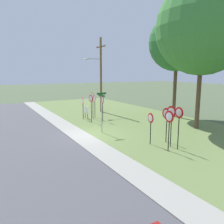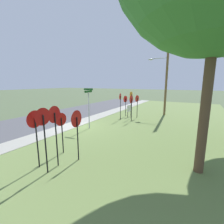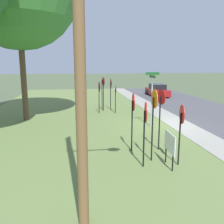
{
  "view_description": "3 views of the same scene",
  "coord_description": "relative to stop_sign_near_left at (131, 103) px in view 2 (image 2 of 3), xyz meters",
  "views": [
    {
      "loc": [
        15.05,
        -6.68,
        4.73
      ],
      "look_at": [
        -1.0,
        2.5,
        1.43
      ],
      "focal_mm": 35.58,
      "sensor_mm": 36.0,
      "label": 1
    },
    {
      "loc": [
        9.41,
        8.4,
        3.61
      ],
      "look_at": [
        -0.53,
        2.96,
        1.48
      ],
      "focal_mm": 24.76,
      "sensor_mm": 36.0,
      "label": 2
    },
    {
      "loc": [
        -13.62,
        5.44,
        3.68
      ],
      "look_at": [
        -0.7,
        3.51,
        1.07
      ],
      "focal_mm": 38.86,
      "sensor_mm": 36.0,
      "label": 3
    }
  ],
  "objects": [
    {
      "name": "yield_sign_near_right",
      "position": [
        9.07,
        0.18,
        0.21
      ],
      "size": [
        0.71,
        0.12,
        2.65
      ],
      "rotation": [
        0.0,
        0.0,
        0.11
      ],
      "color": "black",
      "rests_on": "grass_median"
    },
    {
      "name": "ground_plane",
      "position": [
        3.99,
        -3.12,
        -1.81
      ],
      "size": [
        160.0,
        160.0,
        0.0
      ],
      "primitive_type": "plane",
      "color": "#4C5B3D"
    },
    {
      "name": "sidewalk_strip",
      "position": [
        3.99,
        -3.92,
        -1.78
      ],
      "size": [
        44.0,
        1.6,
        0.06
      ],
      "primitive_type": "cube",
      "color": "#99968C",
      "rests_on": "ground_plane"
    },
    {
      "name": "street_name_post",
      "position": [
        3.83,
        -2.03,
        0.1
      ],
      "size": [
        0.96,
        0.82,
        3.17
      ],
      "rotation": [
        0.0,
        0.0,
        0.04
      ],
      "color": "#9EA0A8",
      "rests_on": "grass_median"
    },
    {
      "name": "yield_sign_far_right",
      "position": [
        9.65,
        0.22,
        0.2
      ],
      "size": [
        0.68,
        0.1,
        2.66
      ],
      "rotation": [
        0.0,
        0.0,
        -0.02
      ],
      "color": "black",
      "rests_on": "grass_median"
    },
    {
      "name": "utility_pole",
      "position": [
        -4.62,
        2.08,
        2.9
      ],
      "size": [
        2.1,
        2.24,
        8.66
      ],
      "color": "brown",
      "rests_on": "grass_median"
    },
    {
      "name": "stop_sign_near_right",
      "position": [
        -1.7,
        -0.04,
        -0.07
      ],
      "size": [
        0.7,
        0.14,
        2.35
      ],
      "rotation": [
        0.0,
        0.0,
        -0.17
      ],
      "color": "black",
      "rests_on": "grass_median"
    },
    {
      "name": "road_asphalt",
      "position": [
        3.99,
        -7.92,
        -1.81
      ],
      "size": [
        44.0,
        6.4,
        0.01
      ],
      "primitive_type": "cube",
      "color": "#4C4C51",
      "rests_on": "ground_plane"
    },
    {
      "name": "stop_sign_near_left",
      "position": [
        0.0,
        0.0,
        0.0
      ],
      "size": [
        0.72,
        0.11,
        2.44
      ],
      "rotation": [
        0.0,
        0.0,
        -0.08
      ],
      "color": "black",
      "rests_on": "grass_median"
    },
    {
      "name": "yield_sign_far_left",
      "position": [
        8.01,
        -0.6,
        -0.22
      ],
      "size": [
        0.67,
        0.12,
        2.1
      ],
      "rotation": [
        0.0,
        0.0,
        -0.1
      ],
      "color": "black",
      "rests_on": "grass_median"
    },
    {
      "name": "yield_sign_center",
      "position": [
        8.22,
        0.6,
        -0.0
      ],
      "size": [
        0.78,
        0.12,
        2.37
      ],
      "rotation": [
        0.0,
        0.0,
        0.08
      ],
      "color": "black",
      "rests_on": "grass_median"
    },
    {
      "name": "stop_sign_far_center",
      "position": [
        -0.07,
        -1.17,
        0.08
      ],
      "size": [
        0.62,
        0.14,
        2.59
      ],
      "rotation": [
        0.0,
        0.0,
        0.19
      ],
      "color": "black",
      "rests_on": "grass_median"
    },
    {
      "name": "yield_sign_near_left",
      "position": [
        9.54,
        -0.46,
        0.08
      ],
      "size": [
        0.73,
        0.1,
        2.48
      ],
      "rotation": [
        0.0,
        0.0,
        0.03
      ],
      "color": "black",
      "rests_on": "grass_median"
    },
    {
      "name": "stop_sign_far_left",
      "position": [
        -1.19,
        -0.5,
        0.21
      ],
      "size": [
        0.7,
        0.09,
        2.73
      ],
      "rotation": [
        0.0,
        0.0,
        0.0
      ],
      "color": "black",
      "rests_on": "grass_median"
    },
    {
      "name": "grass_median",
      "position": [
        3.99,
        2.88,
        -1.79
      ],
      "size": [
        44.0,
        12.0,
        0.04
      ],
      "primitive_type": "cube",
      "color": "olive",
      "rests_on": "ground_plane"
    },
    {
      "name": "notice_board",
      "position": [
        -1.82,
        -0.92,
        -0.94
      ],
      "size": [
        1.1,
        0.1,
        1.25
      ],
      "rotation": [
        0.0,
        0.0,
        -0.06
      ],
      "color": "black",
      "rests_on": "grass_median"
    },
    {
      "name": "stop_sign_far_right",
      "position": [
        -1.72,
        -1.35,
        -0.17
      ],
      "size": [
        0.67,
        0.15,
        2.23
      ],
      "rotation": [
        0.0,
        0.0,
        -0.19
      ],
      "color": "black",
      "rests_on": "grass_median"
    }
  ]
}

